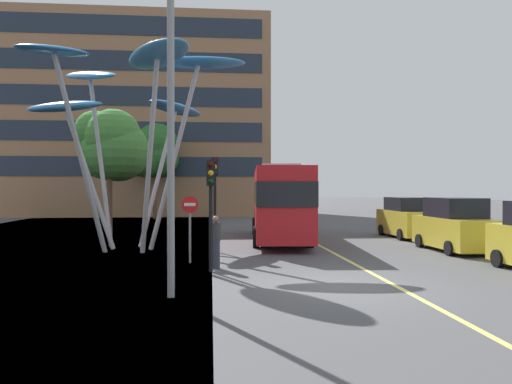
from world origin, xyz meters
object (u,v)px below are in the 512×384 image
(red_bus, at_px, (279,199))
(no_entry_sign, at_px, (190,218))
(leaf_sculpture, at_px, (133,92))
(street_lamp, at_px, (182,75))
(car_parked_far, at_px, (406,219))
(car_parked_mid, at_px, (455,226))
(traffic_light_kerb_far, at_px, (215,184))
(pedestrian, at_px, (216,242))
(traffic_light_kerb_near, at_px, (211,191))

(red_bus, bearing_deg, no_entry_sign, -120.23)
(leaf_sculpture, bearing_deg, red_bus, 22.23)
(red_bus, distance_m, street_lamp, 13.88)
(red_bus, distance_m, car_parked_far, 7.18)
(car_parked_mid, distance_m, street_lamp, 14.25)
(traffic_light_kerb_far, relative_size, pedestrian, 2.25)
(red_bus, bearing_deg, traffic_light_kerb_far, -127.36)
(traffic_light_kerb_near, xyz_separation_m, no_entry_sign, (-0.74, 2.07, -0.98))
(leaf_sculpture, relative_size, traffic_light_kerb_near, 2.84)
(street_lamp, bearing_deg, red_bus, 71.87)
(car_parked_far, xyz_separation_m, pedestrian, (-10.38, -9.41, -0.14))
(car_parked_mid, height_order, pedestrian, car_parked_mid)
(traffic_light_kerb_near, height_order, no_entry_sign, traffic_light_kerb_near)
(traffic_light_kerb_far, bearing_deg, traffic_light_kerb_near, -91.94)
(traffic_light_kerb_near, bearing_deg, street_lamp, -101.53)
(traffic_light_kerb_far, height_order, car_parked_far, traffic_light_kerb_far)
(car_parked_far, distance_m, pedestrian, 14.01)
(car_parked_far, xyz_separation_m, street_lamp, (-11.25, -13.64, 4.43))
(red_bus, relative_size, leaf_sculpture, 1.13)
(leaf_sculpture, bearing_deg, street_lamp, -74.76)
(leaf_sculpture, xyz_separation_m, street_lamp, (2.72, -9.97, -1.48))
(leaf_sculpture, relative_size, car_parked_mid, 2.23)
(leaf_sculpture, distance_m, traffic_light_kerb_near, 8.55)
(leaf_sculpture, relative_size, traffic_light_kerb_far, 2.54)
(no_entry_sign, bearing_deg, car_parked_mid, 11.92)
(traffic_light_kerb_near, bearing_deg, no_entry_sign, 109.76)
(leaf_sculpture, xyz_separation_m, car_parked_far, (13.96, 3.66, -5.91))
(traffic_light_kerb_far, bearing_deg, red_bus, 52.64)
(leaf_sculpture, height_order, traffic_light_kerb_near, leaf_sculpture)
(red_bus, bearing_deg, leaf_sculpture, -157.77)
(car_parked_far, relative_size, street_lamp, 0.52)
(car_parked_mid, relative_size, street_lamp, 0.51)
(traffic_light_kerb_far, distance_m, pedestrian, 4.67)
(no_entry_sign, bearing_deg, car_parked_far, 35.66)
(car_parked_mid, relative_size, pedestrian, 2.57)
(leaf_sculpture, distance_m, street_lamp, 10.44)
(street_lamp, bearing_deg, no_entry_sign, 90.38)
(pedestrian, bearing_deg, traffic_light_kerb_far, 89.83)
(traffic_light_kerb_near, relative_size, no_entry_sign, 1.49)
(pedestrian, bearing_deg, red_bus, 68.78)
(red_bus, bearing_deg, car_parked_mid, -35.73)
(red_bus, xyz_separation_m, car_parked_mid, (6.84, -4.92, -1.04))
(traffic_light_kerb_far, relative_size, street_lamp, 0.45)
(car_parked_far, relative_size, no_entry_sign, 1.92)
(traffic_light_kerb_far, distance_m, no_entry_sign, 3.30)
(red_bus, relative_size, car_parked_far, 2.49)
(red_bus, height_order, leaf_sculpture, leaf_sculpture)
(car_parked_mid, relative_size, car_parked_far, 0.98)
(traffic_light_kerb_far, xyz_separation_m, street_lamp, (-0.88, -8.46, 2.59))
(leaf_sculpture, height_order, traffic_light_kerb_far, leaf_sculpture)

